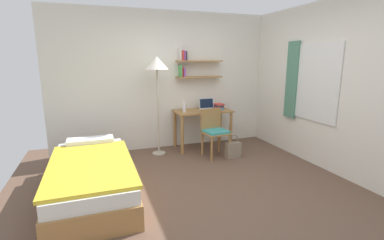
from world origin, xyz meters
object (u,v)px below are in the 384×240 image
(desk, at_px, (203,117))
(book_stack, at_px, (218,106))
(standing_lamp, at_px, (157,68))
(water_bottle, at_px, (184,107))
(handbag, at_px, (233,149))
(laptop, at_px, (207,107))
(desk_chair, at_px, (214,130))
(bed, at_px, (92,177))

(desk, distance_m, book_stack, 0.41)
(standing_lamp, bearing_deg, water_bottle, 3.91)
(desk, bearing_deg, water_bottle, -171.84)
(standing_lamp, relative_size, handbag, 4.18)
(water_bottle, distance_m, handbag, 1.19)
(water_bottle, relative_size, handbag, 0.49)
(water_bottle, bearing_deg, laptop, 12.16)
(standing_lamp, bearing_deg, handbag, -28.08)
(book_stack, relative_size, handbag, 0.59)
(desk_chair, bearing_deg, laptop, 79.99)
(bed, bearing_deg, desk_chair, 21.89)
(standing_lamp, xyz_separation_m, water_bottle, (0.51, 0.03, -0.71))
(water_bottle, bearing_deg, desk, 8.16)
(bed, xyz_separation_m, desk_chair, (2.09, 0.84, 0.24))
(standing_lamp, bearing_deg, desk, 5.76)
(laptop, bearing_deg, water_bottle, -167.84)
(desk, height_order, standing_lamp, standing_lamp)
(bed, height_order, desk, desk)
(desk, bearing_deg, bed, -146.88)
(bed, height_order, laptop, laptop)
(desk_chair, relative_size, water_bottle, 4.13)
(handbag, bearing_deg, bed, -165.30)
(bed, xyz_separation_m, desk, (2.07, 1.35, 0.37))
(laptop, xyz_separation_m, water_bottle, (-0.51, -0.11, 0.05))
(desk_chair, xyz_separation_m, handbag, (0.27, -0.22, -0.33))
(book_stack, bearing_deg, laptop, -178.83)
(desk_chair, height_order, laptop, laptop)
(desk, xyz_separation_m, book_stack, (0.36, 0.06, 0.19))
(laptop, bearing_deg, bed, -147.32)
(desk_chair, distance_m, standing_lamp, 1.48)
(bed, relative_size, desk, 1.89)
(desk_chair, bearing_deg, desk, 92.18)
(desk_chair, bearing_deg, water_bottle, 132.22)
(desk_chair, height_order, water_bottle, water_bottle)
(laptop, xyz_separation_m, book_stack, (0.24, 0.00, -0.00))
(laptop, relative_size, book_stack, 1.26)
(standing_lamp, relative_size, book_stack, 7.13)
(desk, relative_size, book_stack, 4.39)
(bed, distance_m, water_bottle, 2.20)
(water_bottle, height_order, handbag, water_bottle)
(desk_chair, height_order, handbag, desk_chair)
(book_stack, bearing_deg, water_bottle, -171.27)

